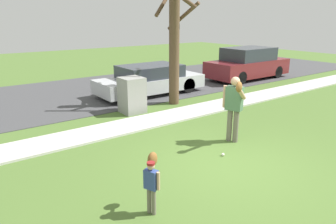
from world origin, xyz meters
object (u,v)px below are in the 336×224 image
object	(u,v)px
utility_cabinet	(132,95)
parked_suv_maroon	(248,64)
baseball	(223,154)
person_adult	(234,103)
street_tree_near	(174,33)
parked_sedan_silver	(150,80)
person_child	(152,176)

from	to	relation	value
utility_cabinet	parked_suv_maroon	world-z (taller)	parked_suv_maroon
baseball	parked_suv_maroon	bearing A→B (deg)	37.06
person_adult	baseball	bearing A→B (deg)	8.23
street_tree_near	parked_sedan_silver	bearing A→B (deg)	86.81
parked_sedan_silver	parked_suv_maroon	bearing A→B (deg)	-1.13
parked_sedan_silver	street_tree_near	bearing A→B (deg)	-93.19
person_adult	street_tree_near	size ratio (longest dim) A/B	0.35
baseball	street_tree_near	xyz separation A→B (m)	(1.94, 4.45, 2.58)
person_adult	parked_suv_maroon	world-z (taller)	person_adult
person_adult	person_child	size ratio (longest dim) A/B	1.75
baseball	parked_suv_maroon	distance (m)	10.21
street_tree_near	parked_suv_maroon	world-z (taller)	street_tree_near
person_child	utility_cabinet	xyz separation A→B (m)	(2.63, 5.21, -0.04)
baseball	utility_cabinet	bearing A→B (deg)	89.03
person_child	person_adult	bearing A→B (deg)	-0.91
baseball	utility_cabinet	xyz separation A→B (m)	(0.07, 4.38, 0.57)
baseball	parked_sedan_silver	distance (m)	6.61
parked_sedan_silver	parked_suv_maroon	size ratio (longest dim) A/B	0.98
person_adult	street_tree_near	distance (m)	4.40
baseball	person_child	bearing A→B (deg)	-162.06
parked_sedan_silver	parked_suv_maroon	xyz separation A→B (m)	(6.09, -0.12, 0.17)
utility_cabinet	parked_suv_maroon	xyz separation A→B (m)	(8.05, 1.76, 0.18)
person_child	street_tree_near	size ratio (longest dim) A/B	0.20
person_adult	utility_cabinet	size ratio (longest dim) A/B	1.42
baseball	street_tree_near	size ratio (longest dim) A/B	0.02
person_adult	parked_sedan_silver	distance (m)	5.91
utility_cabinet	parked_suv_maroon	distance (m)	8.24
parked_sedan_silver	parked_suv_maroon	world-z (taller)	parked_suv_maroon
person_adult	baseball	distance (m)	1.41
parked_sedan_silver	baseball	bearing A→B (deg)	-108.06
person_adult	parked_suv_maroon	xyz separation A→B (m)	(7.29, 5.65, -0.27)
baseball	utility_cabinet	size ratio (longest dim) A/B	0.06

